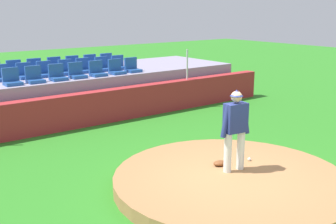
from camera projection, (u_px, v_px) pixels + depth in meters
name	position (u px, v px, depth m)	size (l,w,h in m)	color
ground_plane	(230.00, 187.00, 8.54)	(60.00, 60.00, 0.00)	#2A7B20
pitchers_mound	(230.00, 181.00, 8.51)	(4.75, 4.75, 0.26)	#A07044
pitcher	(235.00, 124.00, 8.49)	(0.73, 0.31, 1.71)	silver
baseball	(249.00, 159.00, 9.26)	(0.07, 0.07, 0.07)	white
fielding_glove	(220.00, 163.00, 8.97)	(0.30, 0.20, 0.11)	brown
brick_barrier	(92.00, 108.00, 13.02)	(14.46, 0.40, 1.03)	#A7282C
fence_post_right	(187.00, 64.00, 15.02)	(0.06, 0.06, 1.08)	silver
bleacher_platform	(63.00, 92.00, 14.68)	(13.00, 3.59, 1.35)	gray
stadium_chair_0	(12.00, 80.00, 12.26)	(0.48, 0.44, 0.50)	#214D97
stadium_chair_1	(34.00, 77.00, 12.65)	(0.48, 0.44, 0.50)	#214D97
stadium_chair_2	(57.00, 75.00, 13.07)	(0.48, 0.44, 0.50)	#214D97
stadium_chair_3	(77.00, 73.00, 13.49)	(0.48, 0.44, 0.50)	#214D97
stadium_chair_4	(97.00, 71.00, 13.89)	(0.48, 0.44, 0.50)	#214D97
stadium_chair_5	(116.00, 69.00, 14.32)	(0.48, 0.44, 0.50)	#214D97
stadium_chair_6	(132.00, 67.00, 14.75)	(0.48, 0.44, 0.50)	#214D97
stadium_chair_7	(1.00, 76.00, 12.98)	(0.48, 0.44, 0.50)	#214D97
stadium_chair_8	(25.00, 74.00, 13.39)	(0.48, 0.44, 0.50)	#214D97
stadium_chair_9	(45.00, 72.00, 13.77)	(0.48, 0.44, 0.50)	#214D97
stadium_chair_10	(67.00, 70.00, 14.20)	(0.48, 0.44, 0.50)	#214D97
stadium_chair_11	(84.00, 68.00, 14.62)	(0.48, 0.44, 0.50)	#214D97
stadium_chair_12	(103.00, 66.00, 15.00)	(0.48, 0.44, 0.50)	#214D97
stadium_chair_13	(119.00, 65.00, 15.44)	(0.48, 0.44, 0.50)	#214D97
stadium_chair_15	(15.00, 70.00, 14.04)	(0.48, 0.44, 0.50)	#214D97
stadium_chair_16	(35.00, 69.00, 14.49)	(0.48, 0.44, 0.50)	#214D97
stadium_chair_17	(55.00, 67.00, 14.92)	(0.48, 0.44, 0.50)	#214D97
stadium_chair_18	(74.00, 65.00, 15.30)	(0.48, 0.44, 0.50)	#214D97
stadium_chair_19	(91.00, 64.00, 15.71)	(0.48, 0.44, 0.50)	#214D97
stadium_chair_20	(107.00, 62.00, 16.10)	(0.48, 0.44, 0.50)	#214D97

